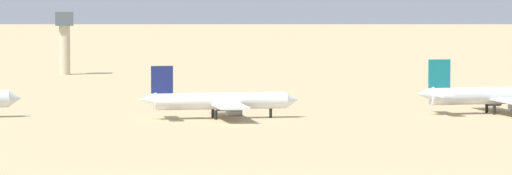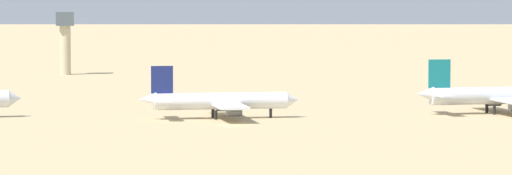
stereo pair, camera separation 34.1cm
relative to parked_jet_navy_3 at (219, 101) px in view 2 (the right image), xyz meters
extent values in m
plane|color=tan|center=(0.93, -13.87, -3.41)|extent=(4000.00, 4000.00, 0.00)
cone|color=silver|center=(-39.78, 8.32, 0.24)|extent=(3.05, 3.64, 3.30)
cylinder|color=white|center=(0.31, 0.02, 0.03)|extent=(26.36, 5.15, 3.27)
cone|color=white|center=(14.52, 1.05, 0.03)|extent=(2.67, 3.28, 3.11)
cone|color=white|center=(-13.89, -1.00, 0.52)|extent=(3.47, 3.01, 2.78)
cube|color=navy|center=(-11.12, -0.80, 4.33)|extent=(4.28, 0.71, 5.32)
cube|color=white|center=(-11.35, 2.47, 0.36)|extent=(3.01, 5.74, 0.29)
cube|color=white|center=(-10.88, -4.07, 0.36)|extent=(3.01, 5.74, 0.29)
cube|color=white|center=(1.13, 0.08, -0.46)|extent=(7.43, 26.53, 0.46)
cylinder|color=slate|center=(1.51, 6.26, -1.61)|extent=(3.07, 2.01, 1.80)
cylinder|color=slate|center=(2.39, -5.98, -1.61)|extent=(3.07, 2.01, 1.80)
cylinder|color=black|center=(10.24, 0.74, -2.51)|extent=(0.57, 0.57, 1.80)
cylinder|color=black|center=(-1.05, 1.89, -2.51)|extent=(0.57, 0.57, 1.80)
cylinder|color=black|center=(-0.77, -2.03, -2.51)|extent=(0.57, 0.57, 1.80)
cylinder|color=silver|center=(56.89, 5.37, 0.27)|extent=(28.23, 6.39, 3.50)
cone|color=silver|center=(41.74, 3.79, 0.79)|extent=(3.79, 3.32, 2.98)
cube|color=#14727A|center=(44.70, 4.10, 4.87)|extent=(4.57, 0.91, 5.69)
cube|color=silver|center=(44.34, 7.58, 0.62)|extent=(3.40, 6.21, 0.32)
cube|color=silver|center=(45.06, 0.62, 0.62)|extent=(3.40, 6.21, 0.32)
cube|color=silver|center=(57.76, 5.46, -0.26)|extent=(8.83, 28.48, 0.49)
cylinder|color=slate|center=(57.95, 12.09, -1.48)|extent=(3.33, 2.24, 1.93)
cylinder|color=black|center=(55.37, 7.33, -2.44)|extent=(0.61, 0.61, 1.93)
cylinder|color=black|center=(55.80, 3.15, -2.44)|extent=(0.61, 0.61, 1.93)
cylinder|color=#C6B793|center=(-32.31, 149.20, 3.70)|extent=(3.20, 3.20, 14.22)
cube|color=#4C5660|center=(-32.31, 149.20, 12.82)|extent=(5.20, 5.20, 4.01)
camera|label=1|loc=(-24.78, -293.79, 22.67)|focal=106.60mm
camera|label=2|loc=(-24.44, -293.83, 22.67)|focal=106.60mm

